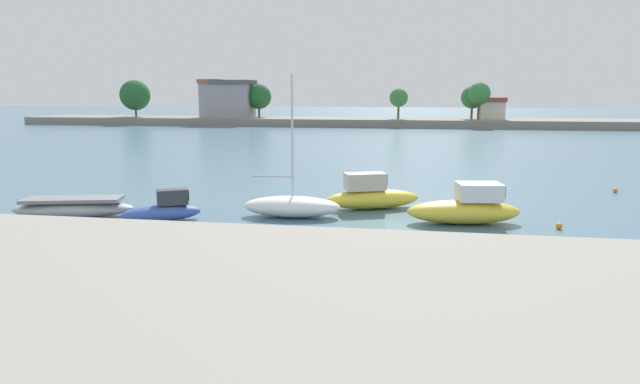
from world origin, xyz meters
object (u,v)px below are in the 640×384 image
(moored_boat_1, at_px, (163,210))
(moored_boat_4, at_px, (466,208))
(moored_boat_0, at_px, (73,208))
(moored_boat_2, at_px, (292,206))
(moored_boat_3, at_px, (371,196))
(mooring_buoy_0, at_px, (559,226))
(mooring_buoy_1, at_px, (615,190))

(moored_boat_1, xyz_separation_m, moored_boat_4, (12.85, 1.79, 0.18))
(moored_boat_0, bearing_deg, moored_boat_1, -14.86)
(moored_boat_1, bearing_deg, moored_boat_2, -11.46)
(moored_boat_3, distance_m, mooring_buoy_0, 8.41)
(moored_boat_4, height_order, mooring_buoy_1, moored_boat_4)
(moored_boat_2, bearing_deg, mooring_buoy_0, -5.04)
(moored_boat_3, xyz_separation_m, mooring_buoy_0, (7.90, -2.83, -0.50))
(mooring_buoy_0, bearing_deg, moored_boat_0, -176.27)
(moored_boat_0, xyz_separation_m, moored_boat_4, (17.14, 1.76, 0.23))
(moored_boat_0, relative_size, moored_boat_1, 1.59)
(moored_boat_3, relative_size, mooring_buoy_0, 17.83)
(moored_boat_0, relative_size, moored_boat_4, 1.10)
(moored_boat_4, bearing_deg, moored_boat_2, 170.73)
(moored_boat_3, distance_m, mooring_buoy_1, 14.66)
(moored_boat_3, bearing_deg, moored_boat_1, -175.48)
(mooring_buoy_1, bearing_deg, moored_boat_0, -157.23)
(moored_boat_2, xyz_separation_m, moored_boat_3, (3.35, 2.43, 0.14))
(moored_boat_0, height_order, mooring_buoy_1, moored_boat_0)
(mooring_buoy_0, xyz_separation_m, mooring_buoy_1, (5.12, 9.53, -0.01))
(moored_boat_2, relative_size, mooring_buoy_0, 23.25)
(moored_boat_3, relative_size, mooring_buoy_1, 18.60)
(moored_boat_1, bearing_deg, mooring_buoy_1, -3.30)
(moored_boat_4, distance_m, mooring_buoy_1, 12.69)
(mooring_buoy_0, bearing_deg, moored_boat_3, 160.33)
(moored_boat_4, xyz_separation_m, mooring_buoy_1, (8.80, 9.13, -0.53))
(moored_boat_1, height_order, mooring_buoy_1, moored_boat_1)
(moored_boat_4, xyz_separation_m, mooring_buoy_0, (3.68, -0.40, -0.52))
(moored_boat_0, bearing_deg, mooring_buoy_0, -10.75)
(moored_boat_0, bearing_deg, moored_boat_3, 3.46)
(moored_boat_4, bearing_deg, moored_boat_0, 176.49)
(mooring_buoy_1, bearing_deg, moored_boat_3, -152.76)
(mooring_buoy_0, bearing_deg, mooring_buoy_1, 61.74)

